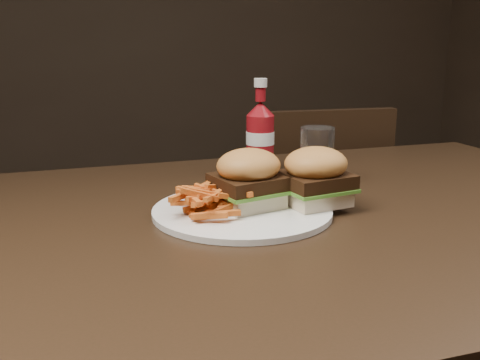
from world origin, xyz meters
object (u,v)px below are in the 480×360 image
object	(u,v)px
dining_table	(300,224)
chair_far	(299,243)
plate	(242,211)
tumbler	(317,154)
ketchup_bottle	(260,143)

from	to	relation	value
dining_table	chair_far	size ratio (longest dim) A/B	3.19
dining_table	plate	world-z (taller)	plate
dining_table	tumbler	xyz separation A→B (m)	(0.09, 0.14, 0.08)
ketchup_bottle	tumbler	xyz separation A→B (m)	(0.07, -0.10, -0.01)
dining_table	ketchup_bottle	distance (m)	0.25
ketchup_bottle	tumbler	distance (m)	0.12
tumbler	plate	bearing A→B (deg)	-145.71
ketchup_bottle	dining_table	bearing A→B (deg)	-95.53
plate	chair_far	bearing A→B (deg)	58.72
chair_far	plate	size ratio (longest dim) A/B	1.42
dining_table	tumbler	distance (m)	0.18
plate	ketchup_bottle	distance (m)	0.26
tumbler	ketchup_bottle	bearing A→B (deg)	123.04
chair_far	tumbler	distance (m)	0.67
plate	ketchup_bottle	bearing A→B (deg)	63.75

